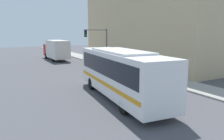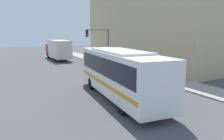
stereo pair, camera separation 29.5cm
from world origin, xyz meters
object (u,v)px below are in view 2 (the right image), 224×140
Objects in this scene: city_bus at (120,71)px; traffic_light_pole at (100,40)px; pedestrian_mid_block at (136,62)px; pedestrian_near_corner at (157,68)px; delivery_truck at (58,49)px; fire_hydrant at (160,76)px; parking_meter at (128,63)px.

city_bus is 2.13× the size of traffic_light_pole.
pedestrian_near_corner is at bearing -98.54° from pedestrian_mid_block.
fire_hydrant is (4.22, -20.25, -1.20)m from delivery_truck.
delivery_truck reaches higher than pedestrian_near_corner.
city_bus is 6.74m from fire_hydrant.
delivery_truck is at bearing 101.78° from fire_hydrant.
pedestrian_near_corner is at bearing -76.21° from delivery_truck.
delivery_truck is 19.78m from pedestrian_near_corner.
city_bus is at bearing -94.26° from delivery_truck.
traffic_light_pole is 6.17m from pedestrian_mid_block.
parking_meter is at bearing 96.36° from pedestrian_near_corner.
traffic_light_pole reaches higher than pedestrian_near_corner.
parking_meter is (4.22, -14.80, -0.68)m from delivery_truck.
delivery_truck is (1.72, 23.13, -0.16)m from city_bus.
fire_hydrant is (5.95, 2.87, -1.36)m from city_bus.
pedestrian_near_corner is 0.95× the size of pedestrian_mid_block.
city_bus is at bearing -154.21° from fire_hydrant.
delivery_truck is at bearing 91.77° from city_bus.
pedestrian_near_corner is at bearing -83.64° from parking_meter.
city_bus reaches higher than parking_meter.
pedestrian_mid_block is (1.17, 5.58, 0.53)m from fire_hydrant.
city_bus is 14.64m from traffic_light_pole.
traffic_light_pole reaches higher than pedestrian_mid_block.
city_bus is 11.08m from pedestrian_mid_block.
pedestrian_near_corner reaches higher than parking_meter.
parking_meter is 1.18m from pedestrian_mid_block.
city_bus is at bearing -125.53° from parking_meter.
pedestrian_mid_block is at bearing -67.24° from traffic_light_pole.
delivery_truck is 4.56× the size of pedestrian_mid_block.
parking_meter reaches higher than fire_hydrant.
traffic_light_pole is at bearing -71.30° from delivery_truck.
traffic_light_pole is at bearing 76.29° from city_bus.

